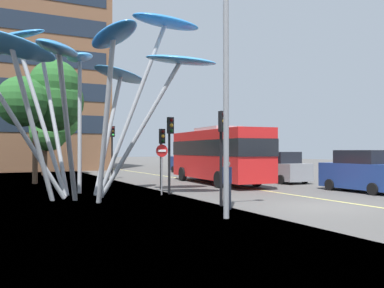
# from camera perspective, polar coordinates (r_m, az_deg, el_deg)

# --- Properties ---
(ground) EXTENTS (120.00, 240.00, 0.10)m
(ground) POSITION_cam_1_polar(r_m,az_deg,el_deg) (16.28, 15.86, -8.59)
(ground) COLOR #54514F
(red_bus) EXTENTS (3.23, 10.38, 3.64)m
(red_bus) POSITION_cam_1_polar(r_m,az_deg,el_deg) (26.88, 3.51, -1.21)
(red_bus) COLOR red
(red_bus) RESTS_ON ground
(leaf_sculpture) EXTENTS (12.29, 10.80, 8.94)m
(leaf_sculpture) POSITION_cam_1_polar(r_m,az_deg,el_deg) (19.94, -14.98, 11.43)
(leaf_sculpture) COLOR #9EA0A5
(leaf_sculpture) RESTS_ON ground
(traffic_light_kerb_near) EXTENTS (0.28, 0.42, 3.65)m
(traffic_light_kerb_near) POSITION_cam_1_polar(r_m,az_deg,el_deg) (16.02, 4.18, 0.92)
(traffic_light_kerb_near) COLOR black
(traffic_light_kerb_near) RESTS_ON ground
(traffic_light_kerb_far) EXTENTS (0.28, 0.42, 3.76)m
(traffic_light_kerb_far) POSITION_cam_1_polar(r_m,az_deg,el_deg) (20.35, -3.02, 0.75)
(traffic_light_kerb_far) COLOR black
(traffic_light_kerb_far) RESTS_ON ground
(traffic_light_island_mid) EXTENTS (0.28, 0.42, 3.31)m
(traffic_light_island_mid) POSITION_cam_1_polar(r_m,az_deg,el_deg) (22.74, -4.15, -0.21)
(traffic_light_island_mid) COLOR black
(traffic_light_island_mid) RESTS_ON ground
(traffic_light_opposite) EXTENTS (0.28, 0.42, 3.94)m
(traffic_light_opposite) POSITION_cam_1_polar(r_m,az_deg,el_deg) (31.46, -10.84, 0.42)
(traffic_light_opposite) COLOR black
(traffic_light_opposite) RESTS_ON ground
(car_parked_mid) EXTENTS (2.02, 4.50, 2.16)m
(car_parked_mid) POSITION_cam_1_polar(r_m,az_deg,el_deg) (23.27, 22.36, -3.58)
(car_parked_mid) COLOR navy
(car_parked_mid) RESTS_ON ground
(car_parked_far) EXTENTS (2.09, 4.47, 2.04)m
(car_parked_far) POSITION_cam_1_polar(r_m,az_deg,el_deg) (28.56, 11.90, -3.24)
(car_parked_far) COLOR gray
(car_parked_far) RESTS_ON ground
(car_side_street) EXTENTS (1.98, 4.39, 2.06)m
(car_side_street) POSITION_cam_1_polar(r_m,az_deg,el_deg) (33.25, 5.67, -2.90)
(car_side_street) COLOR black
(car_side_street) RESTS_ON ground
(car_far_side) EXTENTS (1.97, 4.47, 2.22)m
(car_far_side) POSITION_cam_1_polar(r_m,az_deg,el_deg) (39.61, -0.61, -2.45)
(car_far_side) COLOR navy
(car_far_side) RESTS_ON ground
(street_lamp) EXTENTS (1.63, 0.44, 8.48)m
(street_lamp) POSITION_cam_1_polar(r_m,az_deg,el_deg) (13.72, 5.90, 12.52)
(street_lamp) COLOR gray
(street_lamp) RESTS_ON ground
(tree_pavement_near) EXTENTS (5.54, 4.88, 8.09)m
(tree_pavement_near) POSITION_cam_1_polar(r_m,az_deg,el_deg) (28.78, -19.57, 6.02)
(tree_pavement_near) COLOR brown
(tree_pavement_near) RESTS_ON ground
(tree_pavement_far) EXTENTS (4.30, 4.99, 7.25)m
(tree_pavement_far) POSITION_cam_1_polar(r_m,az_deg,el_deg) (38.74, -18.42, 2.77)
(tree_pavement_far) COLOR brown
(tree_pavement_far) RESTS_ON ground
(pedestrian) EXTENTS (0.34, 0.34, 1.76)m
(pedestrian) POSITION_cam_1_polar(r_m,az_deg,el_deg) (15.25, 4.84, -5.61)
(pedestrian) COLOR #2D3342
(pedestrian) RESTS_ON ground
(no_entry_sign) EXTENTS (0.60, 0.12, 2.43)m
(no_entry_sign) POSITION_cam_1_polar(r_m,az_deg,el_deg) (20.08, -4.16, -2.37)
(no_entry_sign) COLOR gray
(no_entry_sign) RESTS_ON ground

